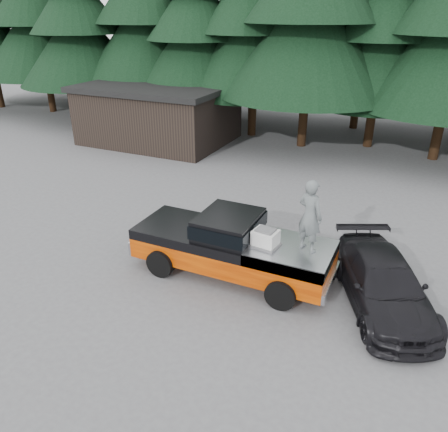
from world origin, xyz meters
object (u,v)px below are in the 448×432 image
at_px(pickup_truck, 232,254).
at_px(utility_building, 159,113).
at_px(man_on_bed, 310,216).
at_px(parked_car, 383,284).
at_px(air_compressor, 265,239).

distance_m(pickup_truck, utility_building, 15.24).
bearing_deg(utility_building, pickup_truck, -49.62).
xyz_separation_m(man_on_bed, parked_car, (2.04, 0.24, -1.66)).
distance_m(man_on_bed, utility_building, 16.69).
height_order(pickup_truck, man_on_bed, man_on_bed).
distance_m(air_compressor, utility_building, 16.12).
bearing_deg(air_compressor, pickup_truck, 174.17).
xyz_separation_m(pickup_truck, air_compressor, (1.10, -0.25, 0.89)).
height_order(pickup_truck, utility_building, utility_building).
relative_size(pickup_truck, utility_building, 0.71).
bearing_deg(man_on_bed, air_compressor, 39.49).
xyz_separation_m(air_compressor, parked_car, (3.13, 0.53, -0.88)).
bearing_deg(pickup_truck, man_on_bed, 1.27).
bearing_deg(air_compressor, man_on_bed, 22.09).
xyz_separation_m(man_on_bed, utility_building, (-12.05, 11.53, -0.66)).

